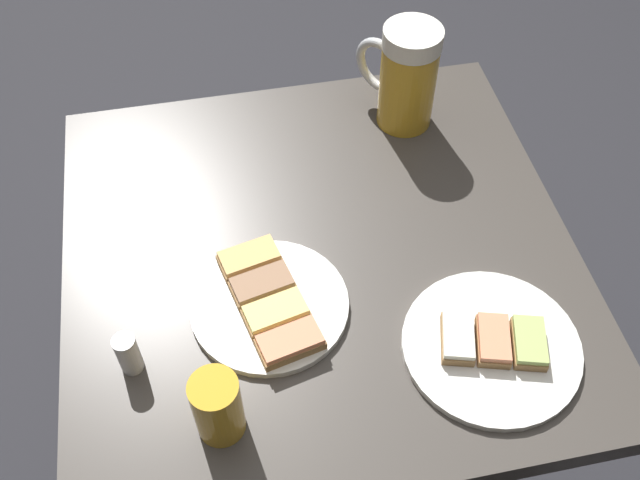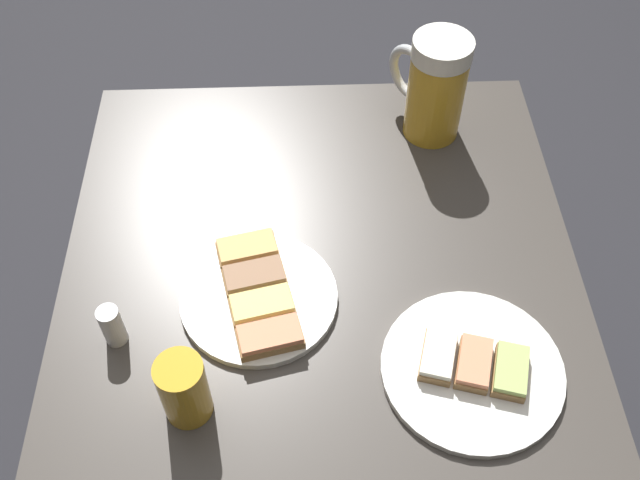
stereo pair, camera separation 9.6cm
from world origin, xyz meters
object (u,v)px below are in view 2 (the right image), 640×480
object	(u,v)px
plate_near	(259,295)
beer_glass_small	(184,389)
beer_mug	(434,87)
salt_shaker	(112,326)
plate_far	(473,368)

from	to	relation	value
plate_near	beer_glass_small	bearing A→B (deg)	-117.91
plate_near	beer_mug	bearing A→B (deg)	50.35
beer_glass_small	salt_shaker	bearing A→B (deg)	134.98
plate_near	plate_far	world-z (taller)	same
beer_mug	plate_near	bearing A→B (deg)	-129.65
plate_far	salt_shaker	xyz separation A→B (m)	(-0.43, 0.06, 0.02)
salt_shaker	plate_near	bearing A→B (deg)	16.31
plate_near	plate_far	size ratio (longest dim) A/B	0.92
plate_far	plate_near	bearing A→B (deg)	156.30
plate_near	plate_far	bearing A→B (deg)	-23.70
plate_near	beer_glass_small	xyz separation A→B (m)	(-0.08, -0.15, 0.04)
plate_near	beer_mug	size ratio (longest dim) A/B	1.21
beer_glass_small	salt_shaker	xyz separation A→B (m)	(-0.10, 0.10, -0.02)
beer_glass_small	beer_mug	bearing A→B (deg)	53.77
beer_glass_small	salt_shaker	distance (m)	0.14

